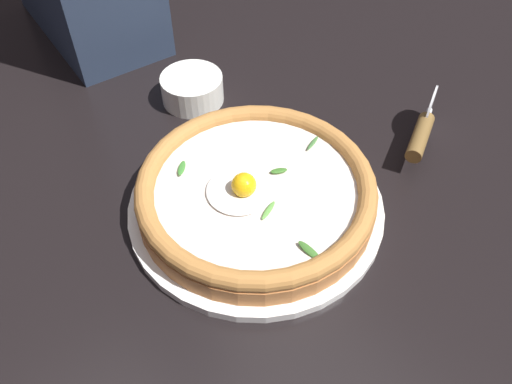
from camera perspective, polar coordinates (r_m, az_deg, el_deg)
name	(u,v)px	position (r m, az deg, el deg)	size (l,w,h in m)	color
ground_plane	(214,212)	(0.68, -4.57, -2.19)	(2.40, 2.40, 0.03)	black
pizza_plate	(256,206)	(0.66, 0.00, -1.49)	(0.32, 0.32, 0.01)	white
pizza	(256,191)	(0.64, -0.02, 0.11)	(0.30, 0.30, 0.06)	#BC743C
side_bowl	(192,89)	(0.82, -6.98, 11.15)	(0.09, 0.09, 0.04)	white
pizza_cutter	(423,129)	(0.76, 17.77, 6.57)	(0.08, 0.13, 0.07)	silver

